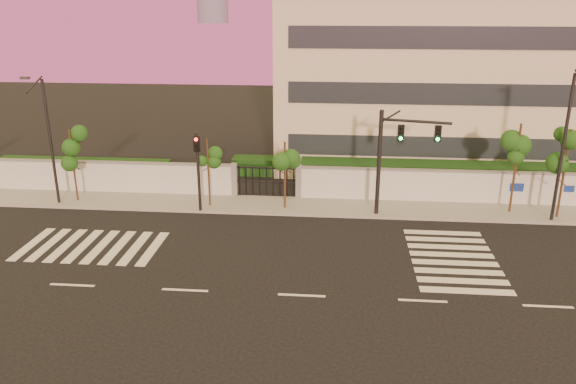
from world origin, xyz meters
name	(u,v)px	position (x,y,z in m)	size (l,w,h in m)	color
ground	(302,295)	(0.00, 0.00, 0.00)	(120.00, 120.00, 0.00)	black
sidewalk	(313,207)	(0.00, 10.50, 0.07)	(60.00, 3.00, 0.15)	gray
perimeter_wall	(316,183)	(0.10, 12.00, 1.07)	(60.00, 0.36, 2.20)	silver
hedge_row	(334,174)	(1.17, 14.74, 0.82)	(41.00, 4.25, 1.80)	black
institutional_building	(443,79)	(9.00, 21.99, 6.16)	(24.40, 12.40, 12.25)	beige
road_markings	(274,255)	(-1.58, 3.76, 0.01)	(57.00, 7.62, 0.02)	silver
street_tree_b	(72,150)	(-14.37, 10.18, 3.32)	(1.39, 1.10, 4.51)	#382314
street_tree_c	(208,157)	(-6.14, 10.05, 3.09)	(1.32, 1.05, 4.20)	#382314
street_tree_d	(285,160)	(-1.64, 10.05, 3.04)	(1.55, 1.23, 4.12)	#382314
street_tree_e	(518,148)	(11.37, 10.55, 3.90)	(1.56, 1.24, 5.30)	#382314
street_tree_f	(567,154)	(13.79, 9.93, 3.82)	(1.64, 1.30, 5.18)	#382314
traffic_signal_main	(394,151)	(4.42, 9.52, 3.87)	(3.84, 1.00, 6.12)	black
traffic_signal_secondary	(198,163)	(-6.51, 9.08, 3.02)	(0.37, 0.35, 4.77)	black
streetlight_west	(48,136)	(-15.35, 9.50, 4.26)	(0.47, 1.90, 7.88)	black
streetlight_east	(565,142)	(13.31, 9.25, 4.64)	(0.51, 2.07, 8.59)	black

